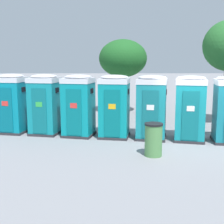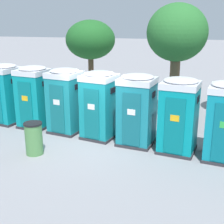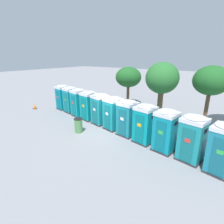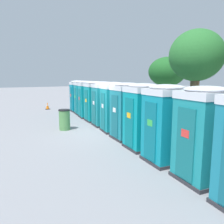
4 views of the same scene
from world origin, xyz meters
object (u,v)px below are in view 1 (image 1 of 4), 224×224
Objects in this scene: portapotty_3 at (116,106)px; portapotty_4 at (153,107)px; portapotty_2 at (80,105)px; street_tree_3 at (124,59)px; portapotty_0 at (14,103)px; portapotty_5 at (192,108)px; portapotty_1 at (46,104)px; trash_can at (155,140)px.

portapotty_3 and portapotty_4 have the same top height.
portapotty_3 is (1.47, -0.22, 0.00)m from portapotty_2.
portapotty_3 is 1.00× the size of portapotty_4.
street_tree_3 is at bearing 70.39° from portapotty_2.
portapotty_0 is 1.00× the size of portapotty_5.
portapotty_1 is at bearing -10.04° from portapotty_0.
street_tree_3 is at bearing 45.71° from portapotty_0.
portapotty_1 and portapotty_4 have the same top height.
portapotty_1 is 4.47m from portapotty_4.
trash_can is (0.73, -8.41, -2.62)m from street_tree_3.
portapotty_2 is (2.92, -0.59, -0.00)m from portapotty_0.
portapotty_0 is 7.45m from portapotty_5.
portapotty_3 is at bearing 116.46° from trash_can.
portapotty_0 is 1.00× the size of portapotty_2.
street_tree_3 is at bearing 56.90° from portapotty_1.
portapotty_2 is 1.00× the size of portapotty_3.
portapotty_3 is (2.93, -0.56, -0.00)m from portapotty_1.
portapotty_2 is 2.32× the size of trash_can.
portapotty_4 is at bearing -9.04° from portapotty_2.
street_tree_3 reaches higher than portapotty_3.
portapotty_4 is 2.42m from trash_can.
portapotty_0 is at bearing -134.29° from street_tree_3.
portapotty_4 is at bearing -10.25° from portapotty_0.
portapotty_2 is at bearing -11.45° from portapotty_0.
portapotty_0 is 2.98m from portapotty_2.
portapotty_1 is at bearing 169.26° from portapotty_3.
portapotty_2 is at bearing -12.86° from portapotty_1.
portapotty_1 reaches higher than trash_can.
street_tree_3 is (0.54, 5.87, 1.89)m from portapotty_3.
portapotty_1 and portapotty_5 have the same top height.
portapotty_2 reaches higher than trash_can.
portapotty_1 is 2.98m from portapotty_3.
portapotty_0 is 5.96m from portapotty_4.
portapotty_3 is at bearing -8.63° from portapotty_2.
portapotty_2 is at bearing 170.96° from portapotty_4.
portapotty_0 and portapotty_5 have the same top height.
portapotty_0 and portapotty_1 have the same top height.
portapotty_0 is at bearing 169.96° from portapotty_1.
trash_can is (2.74, -2.76, -0.73)m from portapotty_2.
portapotty_4 is at bearing -10.31° from portapotty_1.
street_tree_3 is at bearing 110.53° from portapotty_5.
portapotty_2 and portapotty_5 have the same top height.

